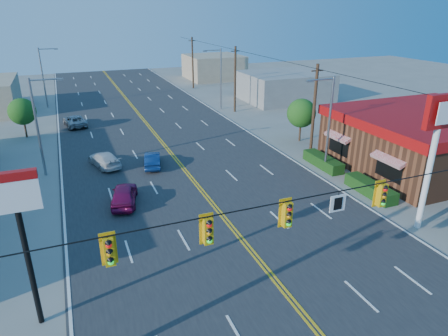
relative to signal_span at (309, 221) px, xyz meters
name	(u,v)px	position (x,y,z in m)	size (l,w,h in m)	color
ground	(303,315)	(0.12, 0.00, -4.89)	(160.00, 160.00, 0.00)	gray
road	(180,165)	(0.12, 20.00, -4.86)	(20.00, 120.00, 0.06)	#2D2D30
signal_span	(309,221)	(0.00, 0.00, 0.00)	(24.32, 0.34, 9.00)	#47301E
kfc	(427,139)	(20.02, 12.00, -2.51)	(16.30, 12.40, 4.70)	brown
kfc_pylon	(436,136)	(11.12, 4.00, 1.16)	(2.20, 0.36, 8.50)	white
pizza_hut_sign	(19,219)	(-10.88, 4.00, 0.30)	(1.90, 0.30, 6.85)	black
streetlight_se	(328,120)	(10.91, 14.00, -0.37)	(2.55, 0.25, 8.00)	gray
streetlight_ne	(219,76)	(10.91, 38.00, -0.37)	(2.55, 0.25, 8.00)	gray
streetlight_sw	(39,122)	(-10.67, 22.00, -0.37)	(2.55, 0.25, 8.00)	gray
streetlight_nw	(44,74)	(-10.67, 48.00, -0.37)	(2.55, 0.25, 8.00)	gray
utility_pole_near	(314,111)	(12.32, 18.00, -0.69)	(0.28, 0.28, 8.40)	#47301E
utility_pole_mid	(235,80)	(12.32, 36.00, -0.69)	(0.28, 0.28, 8.40)	#47301E
utility_pole_far	(193,63)	(12.32, 54.00, -0.69)	(0.28, 0.28, 8.40)	#47301E
tree_kfc_rear	(301,113)	(13.62, 22.00, -1.95)	(2.94, 2.94, 4.41)	#47301E
tree_west	(22,112)	(-12.88, 34.00, -2.09)	(2.80, 2.80, 4.20)	#47301E
bld_east_mid	(285,86)	(22.12, 40.00, -2.89)	(12.00, 10.00, 4.00)	gray
bld_east_far	(214,67)	(19.12, 62.00, -2.69)	(10.00, 10.00, 4.40)	tan
car_magenta	(124,195)	(-5.62, 14.11, -4.19)	(1.65, 4.10, 1.40)	maroon
car_blue	(153,160)	(-2.22, 20.43, -4.27)	(1.30, 3.72, 1.22)	navy
car_white	(105,160)	(-6.07, 22.05, -4.26)	(1.74, 4.28, 1.24)	silver
car_silver	(75,121)	(-7.82, 36.41, -4.25)	(2.12, 4.59, 1.28)	#A0A0A5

